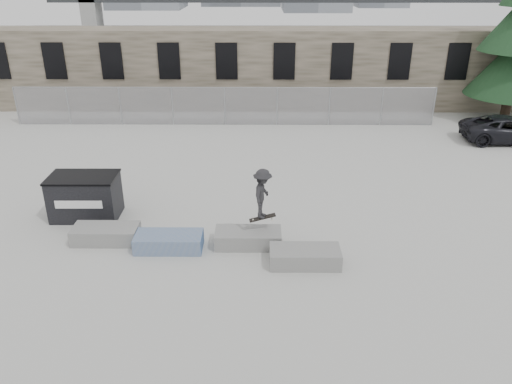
% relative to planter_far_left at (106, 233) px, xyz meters
% --- Properties ---
extents(ground, '(120.00, 120.00, 0.00)m').
position_rel_planter_far_left_xyz_m(ground, '(2.88, -0.18, -0.27)').
color(ground, '#B4B4AF').
rests_on(ground, ground).
extents(stone_wall, '(36.00, 2.58, 4.50)m').
position_rel_planter_far_left_xyz_m(stone_wall, '(2.88, 16.06, 1.99)').
color(stone_wall, brown).
rests_on(stone_wall, ground).
extents(chainlink_fence, '(22.06, 0.06, 2.02)m').
position_rel_planter_far_left_xyz_m(chainlink_fence, '(2.88, 12.32, 0.77)').
color(chainlink_fence, gray).
rests_on(chainlink_fence, ground).
extents(planter_far_left, '(2.00, 0.90, 0.49)m').
position_rel_planter_far_left_xyz_m(planter_far_left, '(0.00, 0.00, 0.00)').
color(planter_far_left, gray).
rests_on(planter_far_left, ground).
extents(planter_center_left, '(2.00, 0.90, 0.49)m').
position_rel_planter_far_left_xyz_m(planter_center_left, '(2.02, -0.45, 0.00)').
color(planter_center_left, '#315794').
rests_on(planter_center_left, ground).
extents(planter_center_right, '(2.00, 0.90, 0.49)m').
position_rel_planter_far_left_xyz_m(planter_center_right, '(4.39, -0.21, 0.00)').
color(planter_center_right, gray).
rests_on(planter_center_right, ground).
extents(planter_offset, '(2.00, 0.90, 0.49)m').
position_rel_planter_far_left_xyz_m(planter_offset, '(6.02, -1.26, 0.00)').
color(planter_offset, gray).
rests_on(planter_offset, ground).
extents(dumpster, '(2.25, 1.38, 1.47)m').
position_rel_planter_far_left_xyz_m(dumpster, '(-1.11, 1.67, 0.48)').
color(dumpster, black).
rests_on(dumpster, ground).
extents(suv, '(4.47, 2.15, 1.23)m').
position_rel_planter_far_left_xyz_m(suv, '(16.68, 9.65, 0.35)').
color(suv, black).
rests_on(suv, ground).
extents(skateboarder, '(0.81, 1.08, 1.64)m').
position_rel_planter_far_left_xyz_m(skateboarder, '(4.82, -0.16, 1.43)').
color(skateboarder, '#252427').
rests_on(skateboarder, ground).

